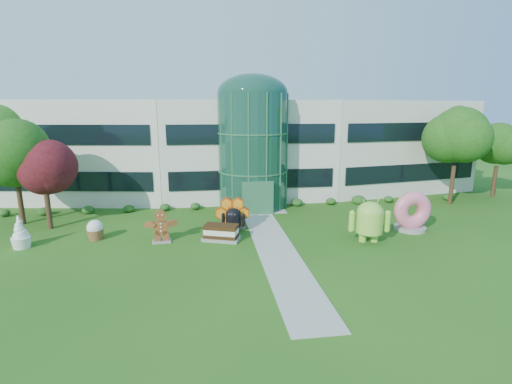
{
  "coord_description": "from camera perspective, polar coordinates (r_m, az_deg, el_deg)",
  "views": [
    {
      "loc": [
        -4.26,
        -20.14,
        8.58
      ],
      "look_at": [
        -0.56,
        6.0,
        2.6
      ],
      "focal_mm": 26.0,
      "sensor_mm": 36.0,
      "label": 1
    }
  ],
  "objects": [
    {
      "name": "ground",
      "position": [
        22.3,
        3.65,
        -9.89
      ],
      "size": [
        140.0,
        140.0,
        0.0
      ],
      "primitive_type": "plane",
      "color": "#215114",
      "rests_on": "ground"
    },
    {
      "name": "building",
      "position": [
        38.58,
        -1.69,
        6.91
      ],
      "size": [
        46.0,
        15.0,
        9.3
      ],
      "primitive_type": null,
      "color": "beige",
      "rests_on": "ground"
    },
    {
      "name": "atrium",
      "position": [
        32.63,
        -0.51,
        6.29
      ],
      "size": [
        6.0,
        6.0,
        9.8
      ],
      "primitive_type": "cylinder",
      "color": "#194738",
      "rests_on": "ground"
    },
    {
      "name": "walkway",
      "position": [
        24.11,
        2.68,
        -8.04
      ],
      "size": [
        2.4,
        20.0,
        0.04
      ],
      "primitive_type": "cube",
      "color": "#9E9E93",
      "rests_on": "ground"
    },
    {
      "name": "tree_red",
      "position": [
        30.35,
        -29.62,
        0.48
      ],
      "size": [
        4.0,
        4.0,
        6.0
      ],
      "primitive_type": null,
      "color": "#3F0C14",
      "rests_on": "ground"
    },
    {
      "name": "trees_backdrop",
      "position": [
        33.7,
        -0.73,
        5.29
      ],
      "size": [
        52.0,
        8.0,
        8.4
      ],
      "primitive_type": null,
      "color": "#1A4E13",
      "rests_on": "ground"
    },
    {
      "name": "android_green",
      "position": [
        25.26,
        17.1,
        -3.89
      ],
      "size": [
        3.06,
        2.28,
        3.18
      ],
      "primitive_type": null,
      "rotation": [
        0.0,
        0.0,
        -0.16
      ],
      "color": "#8ECE42",
      "rests_on": "ground"
    },
    {
      "name": "android_black",
      "position": [
        26.33,
        -3.5,
        -3.99
      ],
      "size": [
        2.03,
        1.64,
        2.0
      ],
      "primitive_type": null,
      "rotation": [
        0.0,
        0.0,
        -0.29
      ],
      "color": "black",
      "rests_on": "ground"
    },
    {
      "name": "donut",
      "position": [
        28.72,
        22.8,
        -2.66
      ],
      "size": [
        2.78,
        1.37,
        2.88
      ],
      "primitive_type": null,
      "rotation": [
        0.0,
        0.0,
        -0.01
      ],
      "color": "#DE5475",
      "rests_on": "ground"
    },
    {
      "name": "gingerbread",
      "position": [
        24.99,
        -14.41,
        -5.06
      ],
      "size": [
        2.44,
        1.07,
        2.21
      ],
      "primitive_type": null,
      "rotation": [
        0.0,
        0.0,
        0.07
      ],
      "color": "maroon",
      "rests_on": "ground"
    },
    {
      "name": "ice_cream_sandwich",
      "position": [
        24.79,
        -5.39,
        -6.22
      ],
      "size": [
        2.68,
        1.95,
        1.07
      ],
      "primitive_type": null,
      "rotation": [
        0.0,
        0.0,
        -0.34
      ],
      "color": "black",
      "rests_on": "ground"
    },
    {
      "name": "honeycomb",
      "position": [
        27.07,
        -3.62,
        -3.43
      ],
      "size": [
        2.76,
        1.31,
        2.08
      ],
      "primitive_type": null,
      "rotation": [
        0.0,
        0.0,
        -0.14
      ],
      "color": "orange",
      "rests_on": "ground"
    },
    {
      "name": "froyo",
      "position": [
        27.52,
        -32.54,
        -5.18
      ],
      "size": [
        1.63,
        1.63,
        2.1
      ],
      "primitive_type": null,
      "rotation": [
        0.0,
        0.0,
        0.43
      ],
      "color": "white",
      "rests_on": "ground"
    },
    {
      "name": "cupcake",
      "position": [
        27.02,
        -23.51,
        -5.34
      ],
      "size": [
        1.48,
        1.48,
        1.36
      ],
      "primitive_type": null,
      "rotation": [
        0.0,
        0.0,
        -0.39
      ],
      "color": "white",
      "rests_on": "ground"
    }
  ]
}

